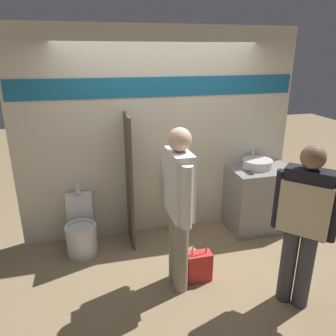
{
  "coord_description": "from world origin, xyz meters",
  "views": [
    {
      "loc": [
        -0.91,
        -3.47,
        2.39
      ],
      "look_at": [
        0.0,
        0.17,
        1.05
      ],
      "focal_mm": 35.0,
      "sensor_mm": 36.0,
      "label": 1
    }
  ],
  "objects_px": {
    "cell_phone": "(249,173)",
    "person_with_lanyard": "(179,204)",
    "person_in_vest": "(304,217)",
    "urinal_near_counter": "(176,183)",
    "toilet": "(81,231)",
    "sink_basin": "(257,163)",
    "shopping_bag": "(199,266)"
  },
  "relations": [
    {
      "from": "toilet",
      "to": "person_in_vest",
      "type": "xyz_separation_m",
      "value": [
        2.04,
        -1.44,
        0.67
      ]
    },
    {
      "from": "cell_phone",
      "to": "person_with_lanyard",
      "type": "relative_size",
      "value": 0.08
    },
    {
      "from": "toilet",
      "to": "shopping_bag",
      "type": "relative_size",
      "value": 1.82
    },
    {
      "from": "urinal_near_counter",
      "to": "toilet",
      "type": "xyz_separation_m",
      "value": [
        -1.27,
        -0.16,
        -0.46
      ]
    },
    {
      "from": "cell_phone",
      "to": "person_with_lanyard",
      "type": "bearing_deg",
      "value": -146.08
    },
    {
      "from": "sink_basin",
      "to": "toilet",
      "type": "relative_size",
      "value": 0.48
    },
    {
      "from": "urinal_near_counter",
      "to": "person_in_vest",
      "type": "xyz_separation_m",
      "value": [
        0.77,
        -1.6,
        0.21
      ]
    },
    {
      "from": "urinal_near_counter",
      "to": "person_with_lanyard",
      "type": "relative_size",
      "value": 0.64
    },
    {
      "from": "person_with_lanyard",
      "to": "urinal_near_counter",
      "type": "bearing_deg",
      "value": -14.81
    },
    {
      "from": "toilet",
      "to": "person_with_lanyard",
      "type": "distance_m",
      "value": 1.51
    },
    {
      "from": "sink_basin",
      "to": "urinal_near_counter",
      "type": "relative_size",
      "value": 0.36
    },
    {
      "from": "person_with_lanyard",
      "to": "person_in_vest",
      "type": "bearing_deg",
      "value": -117.71
    },
    {
      "from": "cell_phone",
      "to": "shopping_bag",
      "type": "xyz_separation_m",
      "value": [
        -0.94,
        -0.78,
        -0.73
      ]
    },
    {
      "from": "sink_basin",
      "to": "person_with_lanyard",
      "type": "relative_size",
      "value": 0.23
    },
    {
      "from": "urinal_near_counter",
      "to": "toilet",
      "type": "distance_m",
      "value": 1.37
    },
    {
      "from": "sink_basin",
      "to": "person_in_vest",
      "type": "xyz_separation_m",
      "value": [
        -0.35,
        -1.51,
        0.0
      ]
    },
    {
      "from": "person_in_vest",
      "to": "urinal_near_counter",
      "type": "bearing_deg",
      "value": -18.29
    },
    {
      "from": "urinal_near_counter",
      "to": "shopping_bag",
      "type": "xyz_separation_m",
      "value": [
        -0.03,
        -1.05,
        -0.57
      ]
    },
    {
      "from": "cell_phone",
      "to": "toilet",
      "type": "distance_m",
      "value": 2.27
    },
    {
      "from": "person_in_vest",
      "to": "shopping_bag",
      "type": "relative_size",
      "value": 3.56
    },
    {
      "from": "urinal_near_counter",
      "to": "person_in_vest",
      "type": "bearing_deg",
      "value": -64.32
    },
    {
      "from": "toilet",
      "to": "sink_basin",
      "type": "bearing_deg",
      "value": 1.6
    },
    {
      "from": "person_with_lanyard",
      "to": "shopping_bag",
      "type": "distance_m",
      "value": 0.82
    },
    {
      "from": "urinal_near_counter",
      "to": "shopping_bag",
      "type": "bearing_deg",
      "value": -91.78
    },
    {
      "from": "person_in_vest",
      "to": "shopping_bag",
      "type": "distance_m",
      "value": 1.25
    },
    {
      "from": "cell_phone",
      "to": "toilet",
      "type": "height_order",
      "value": "cell_phone"
    },
    {
      "from": "person_in_vest",
      "to": "cell_phone",
      "type": "bearing_deg",
      "value": -50.02
    },
    {
      "from": "cell_phone",
      "to": "person_with_lanyard",
      "type": "height_order",
      "value": "person_with_lanyard"
    },
    {
      "from": "person_with_lanyard",
      "to": "sink_basin",
      "type": "bearing_deg",
      "value": -55.48
    },
    {
      "from": "sink_basin",
      "to": "cell_phone",
      "type": "height_order",
      "value": "sink_basin"
    },
    {
      "from": "toilet",
      "to": "person_with_lanyard",
      "type": "relative_size",
      "value": 0.48
    },
    {
      "from": "urinal_near_counter",
      "to": "toilet",
      "type": "relative_size",
      "value": 1.34
    }
  ]
}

